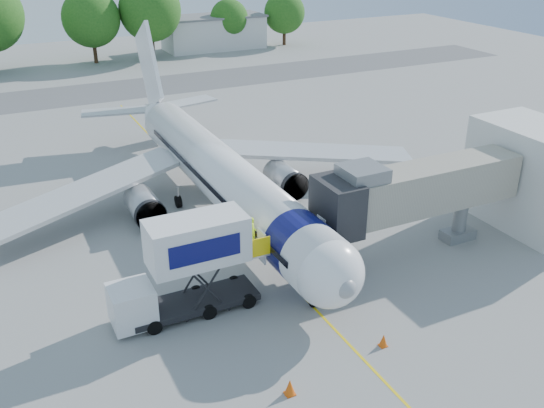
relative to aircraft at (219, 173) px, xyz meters
name	(u,v)px	position (x,y,z in m)	size (l,w,h in m)	color
ground	(243,234)	(0.00, -4.12, -2.95)	(160.00, 160.00, 0.00)	gray
guidance_line	(243,234)	(0.00, -4.12, -2.94)	(0.15, 70.00, 0.01)	yellow
taxiway_strip	(107,91)	(0.00, 37.88, -2.94)	(120.00, 10.00, 0.01)	#59595B
aircraft	(219,173)	(0.00, 0.00, 0.00)	(34.17, 37.73, 11.35)	white
jet_bridge	(409,192)	(7.99, -11.12, 1.39)	(13.90, 3.20, 6.60)	#9F9A88
terminal_stub	(532,175)	(18.50, -11.12, 0.55)	(5.00, 8.00, 7.00)	silver
catering_hiloader	(187,268)	(-6.27, -11.12, -0.19)	(8.50, 2.44, 5.50)	black
ground_tug	(435,346)	(3.13, -20.01, -2.25)	(3.36, 1.75, 1.34)	silver
safety_cone_a	(383,341)	(1.46, -18.16, -2.62)	(0.43, 0.43, 0.69)	#E0520B
safety_cone_b	(290,387)	(-4.30, -19.11, -2.56)	(0.51, 0.51, 0.80)	#E0520B
outbuilding_right	(214,32)	(22.00, 57.88, -0.29)	(16.40, 7.40, 5.30)	silver
tree_d	(91,18)	(2.16, 55.18, 3.49)	(8.32, 8.32, 10.61)	#382314
tree_e	(150,10)	(10.74, 54.51, 4.19)	(9.22, 9.22, 11.75)	#382314
tree_f	(229,19)	(24.28, 56.62, 1.84)	(6.19, 6.19, 7.89)	#382314
tree_g	(284,13)	(33.88, 55.68, 2.31)	(6.80, 6.80, 8.67)	#382314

